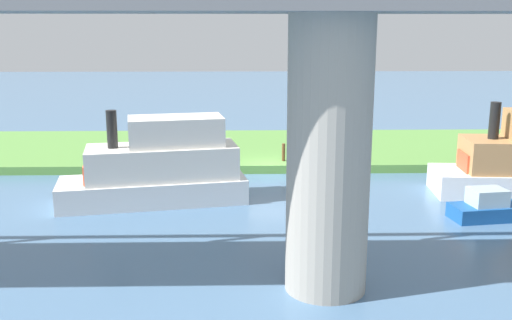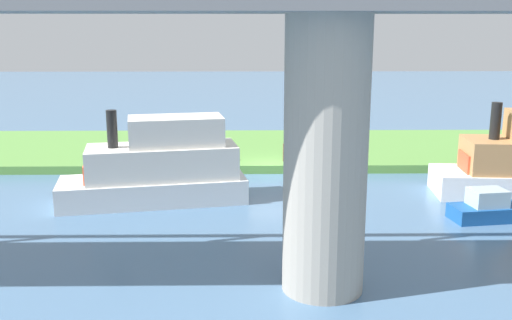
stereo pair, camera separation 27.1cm
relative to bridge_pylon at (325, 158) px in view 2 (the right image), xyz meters
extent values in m
plane|color=#4C7093|center=(1.10, -15.43, -4.46)|extent=(160.00, 160.00, 0.00)
cube|color=#5B9342|center=(1.10, -21.43, -4.21)|extent=(80.00, 12.00, 0.50)
cylinder|color=#9E998E|center=(0.00, 0.00, 0.00)|extent=(2.67, 2.67, 8.93)
cube|color=slate|center=(0.00, 0.00, 4.71)|extent=(60.73, 4.00, 0.50)
cylinder|color=#2D334C|center=(4.27, -16.63, -3.69)|extent=(0.29, 0.29, 0.55)
cylinder|color=gold|center=(4.27, -16.63, -3.11)|extent=(0.39, 0.39, 0.60)
sphere|color=tan|center=(4.27, -16.63, -2.69)|extent=(0.24, 0.24, 0.24)
cylinder|color=brown|center=(0.23, -16.68, -3.43)|extent=(0.20, 0.20, 1.07)
cylinder|color=black|center=(-10.06, -11.00, -0.60)|extent=(0.52, 0.52, 1.88)
cube|color=#D84C2D|center=(-9.44, -11.05, -2.74)|extent=(1.81, 2.00, 0.94)
cube|color=white|center=(7.17, -9.94, -3.86)|extent=(9.48, 4.66, 1.21)
cube|color=white|center=(6.67, -10.03, -2.45)|extent=(7.64, 4.03, 1.61)
cube|color=white|center=(5.98, -10.16, -0.93)|extent=(4.89, 3.10, 1.41)
cylinder|color=black|center=(8.95, -9.60, -0.73)|extent=(0.50, 0.50, 1.82)
cube|color=#D84C2D|center=(9.55, -9.49, -2.80)|extent=(1.92, 2.08, 0.91)
cube|color=#195199|center=(-8.83, -7.02, -4.13)|extent=(4.45, 2.11, 0.67)
cube|color=silver|center=(-8.27, -6.94, -3.42)|extent=(1.70, 1.42, 0.76)
camera|label=1|loc=(2.72, 18.01, 4.07)|focal=41.02mm
camera|label=2|loc=(2.45, 18.01, 4.07)|focal=41.02mm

